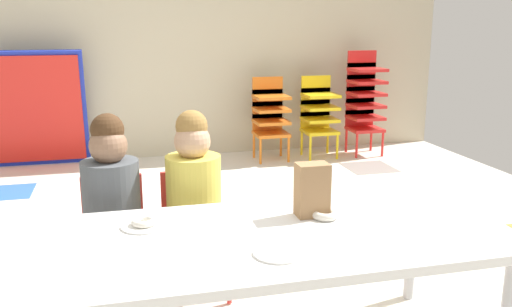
{
  "coord_description": "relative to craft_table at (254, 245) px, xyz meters",
  "views": [
    {
      "loc": [
        -0.43,
        -2.72,
        1.32
      ],
      "look_at": [
        0.1,
        -0.61,
        0.8
      ],
      "focal_mm": 38.5,
      "sensor_mm": 36.0,
      "label": 1
    }
  ],
  "objects": [
    {
      "name": "ground_plane",
      "position": [
        -0.03,
        0.86,
        -0.51
      ],
      "size": [
        5.83,
        5.55,
        0.02
      ],
      "color": "silver"
    },
    {
      "name": "back_wall",
      "position": [
        -0.04,
        3.64,
        0.72
      ],
      "size": [
        5.83,
        0.1,
        2.44
      ],
      "primitive_type": "cube",
      "color": "beige",
      "rests_on": "ground_plane"
    },
    {
      "name": "craft_table",
      "position": [
        0.0,
        0.0,
        0.0
      ],
      "size": [
        1.89,
        0.8,
        0.55
      ],
      "color": "white",
      "rests_on": "ground_plane"
    },
    {
      "name": "seated_child_near_camera",
      "position": [
        -0.52,
        0.63,
        0.05
      ],
      "size": [
        0.32,
        0.31,
        0.92
      ],
      "color": "red",
      "rests_on": "ground_plane"
    },
    {
      "name": "seated_child_middle_seat",
      "position": [
        -0.14,
        0.63,
        0.05
      ],
      "size": [
        0.33,
        0.33,
        0.92
      ],
      "color": "red",
      "rests_on": "ground_plane"
    },
    {
      "name": "kid_chair_orange_stack",
      "position": [
        0.96,
        3.21,
        -0.05
      ],
      "size": [
        0.32,
        0.3,
        0.8
      ],
      "color": "orange",
      "rests_on": "ground_plane"
    },
    {
      "name": "kid_chair_yellow_stack",
      "position": [
        1.46,
        3.21,
        -0.05
      ],
      "size": [
        0.32,
        0.3,
        0.8
      ],
      "color": "yellow",
      "rests_on": "ground_plane"
    },
    {
      "name": "kid_chair_red_stack",
      "position": [
        1.94,
        3.21,
        0.07
      ],
      "size": [
        0.32,
        0.3,
        1.04
      ],
      "color": "red",
      "rests_on": "ground_plane"
    },
    {
      "name": "folded_activity_table",
      "position": [
        -1.21,
        3.44,
        0.03
      ],
      "size": [
        0.9,
        0.29,
        1.09
      ],
      "color": "#1E33BF",
      "rests_on": "ground_plane"
    },
    {
      "name": "paper_bag_brown",
      "position": [
        0.28,
        0.15,
        0.15
      ],
      "size": [
        0.13,
        0.09,
        0.22
      ],
      "primitive_type": "cube",
      "color": "#9E754C",
      "rests_on": "craft_table"
    },
    {
      "name": "paper_plate_near_edge",
      "position": [
        -0.39,
        0.19,
        0.05
      ],
      "size": [
        0.18,
        0.18,
        0.01
      ],
      "primitive_type": "cylinder",
      "color": "white",
      "rests_on": "craft_table"
    },
    {
      "name": "paper_plate_center_table",
      "position": [
        0.04,
        -0.19,
        0.05
      ],
      "size": [
        0.18,
        0.18,
        0.01
      ],
      "primitive_type": "cylinder",
      "color": "white",
      "rests_on": "craft_table"
    },
    {
      "name": "donut_powdered_on_plate",
      "position": [
        -0.39,
        0.19,
        0.06
      ],
      "size": [
        0.1,
        0.1,
        0.03
      ],
      "primitive_type": "torus",
      "color": "white",
      "rests_on": "craft_table"
    },
    {
      "name": "donut_powdered_loose",
      "position": [
        0.32,
        0.1,
        0.06
      ],
      "size": [
        0.11,
        0.11,
        0.03
      ],
      "primitive_type": "torus",
      "color": "white",
      "rests_on": "craft_table"
    }
  ]
}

